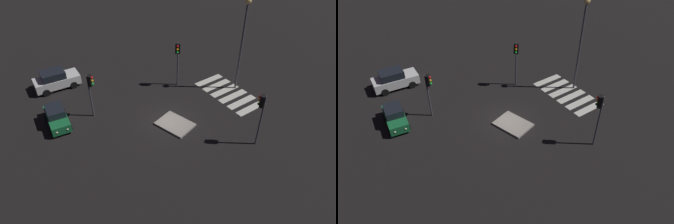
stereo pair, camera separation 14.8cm
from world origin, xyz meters
The scene contains 9 objects.
ground_plane centered at (0.00, 0.00, 0.00)m, with size 80.00×80.00×0.00m, color black.
traffic_island centered at (-0.77, -0.18, 0.09)m, with size 3.37×2.87×0.18m.
car_white centered at (10.54, 5.87, 0.92)m, with size 2.32×4.45×1.88m.
car_green centered at (5.12, 7.81, 0.78)m, with size 3.80×2.09×1.59m.
traffic_light_south centered at (-6.16, -3.94, 3.50)m, with size 0.53×0.54×4.63m.
traffic_light_east centered at (4.06, -3.99, 3.43)m, with size 0.54×0.54×4.53m.
traffic_light_north centered at (4.29, 4.77, 3.14)m, with size 0.54×0.53×4.14m.
street_lamp centered at (0.36, -8.37, 5.93)m, with size 0.56×0.56×8.88m.
crosswalk_near centered at (0.00, -7.17, 0.01)m, with size 6.45×3.20×0.02m.
Camera 1 is at (-17.26, 12.26, 17.69)m, focal length 34.26 mm.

